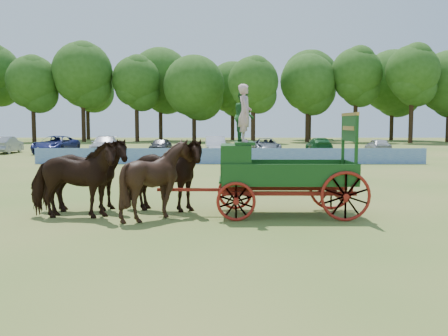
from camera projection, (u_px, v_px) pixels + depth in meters
ground at (265, 212)px, 15.19m from camera, size 160.00×160.00×0.00m
horse_lead_left at (73, 179)px, 14.05m from camera, size 2.68×1.28×2.24m
horse_lead_right at (84, 175)px, 15.15m from camera, size 2.82×1.65×2.24m
horse_wheel_left at (158, 179)px, 14.03m from camera, size 2.18×1.98×2.24m
horse_wheel_right at (163, 175)px, 15.13m from camera, size 2.84×1.71×2.24m
farm_dray at (262, 160)px, 14.53m from camera, size 6.00×2.00×3.79m
sponsor_banner at (230, 156)px, 33.08m from camera, size 26.00×0.08×1.05m
parked_cars at (149, 145)px, 44.73m from camera, size 40.22×6.84×1.58m
treeline at (224, 79)px, 74.60m from camera, size 91.43×22.67×15.00m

